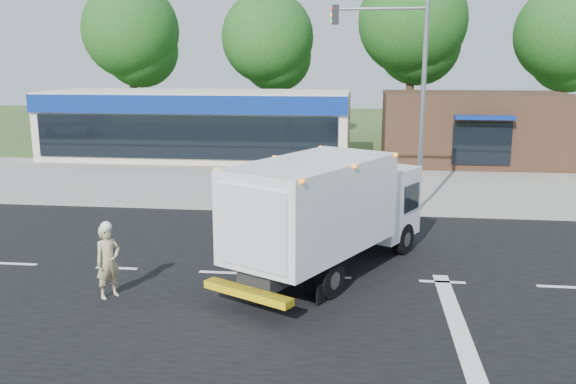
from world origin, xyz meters
TOP-DOWN VIEW (x-y plane):
  - ground at (0.00, 0.00)m, footprint 120.00×120.00m
  - road_asphalt at (0.00, 0.00)m, footprint 60.00×14.00m
  - sidewalk at (0.00, 8.20)m, footprint 60.00×2.40m
  - parking_apron at (0.00, 14.00)m, footprint 60.00×9.00m
  - lane_markings at (1.35, -1.35)m, footprint 55.20×7.00m
  - ems_box_truck at (-0.06, 0.36)m, footprint 5.51×7.58m
  - emergency_worker at (-5.32, -2.04)m, footprint 0.75×0.80m
  - retail_strip_mall at (-9.00, 19.93)m, footprint 18.00×6.20m
  - brown_storefront at (7.00, 19.98)m, footprint 10.00×6.70m
  - traffic_signal_pole at (2.35, 7.60)m, footprint 3.51×0.25m
  - background_trees at (-0.85, 28.16)m, footprint 36.77×7.39m

SIDE VIEW (x-z plane):
  - ground at x=0.00m, z-range 0.00..0.00m
  - road_asphalt at x=0.00m, z-range -0.01..0.01m
  - parking_apron at x=0.00m, z-range 0.00..0.02m
  - lane_markings at x=1.35m, z-range 0.01..0.02m
  - sidewalk at x=0.00m, z-range 0.00..0.12m
  - emergency_worker at x=-5.32m, z-range -0.02..1.93m
  - ems_box_truck at x=-0.06m, z-range 0.25..3.52m
  - brown_storefront at x=7.00m, z-range 0.00..4.00m
  - retail_strip_mall at x=-9.00m, z-range 0.01..4.01m
  - traffic_signal_pole at x=2.35m, z-range 0.92..8.92m
  - background_trees at x=-0.85m, z-range 1.33..13.43m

